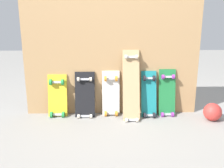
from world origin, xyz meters
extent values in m
plane|color=gray|center=(0.00, 0.00, 0.00)|extent=(12.00, 12.00, 0.00)
cube|color=tan|center=(0.00, 0.07, 0.84)|extent=(2.11, 0.04, 1.67)
cube|color=gold|center=(-0.66, -0.01, 0.22)|extent=(0.23, 0.11, 0.57)
cube|color=#B7B7BF|center=(-0.66, -0.07, 0.03)|extent=(0.10, 0.04, 0.03)
cube|color=#B7B7BF|center=(-0.66, 0.00, 0.42)|extent=(0.10, 0.04, 0.03)
cylinder|color=#268C3F|center=(-0.73, -0.08, 0.04)|extent=(0.03, 0.07, 0.07)
cylinder|color=#268C3F|center=(-0.59, -0.08, 0.04)|extent=(0.03, 0.07, 0.07)
cylinder|color=#268C3F|center=(-0.73, -0.01, 0.42)|extent=(0.03, 0.07, 0.07)
cylinder|color=#268C3F|center=(-0.59, -0.01, 0.42)|extent=(0.03, 0.07, 0.07)
cube|color=black|center=(-0.33, -0.03, 0.23)|extent=(0.24, 0.15, 0.61)
cube|color=#B7B7BF|center=(-0.33, -0.10, 0.02)|extent=(0.11, 0.04, 0.03)
cube|color=#B7B7BF|center=(-0.33, 0.00, 0.46)|extent=(0.11, 0.04, 0.03)
cylinder|color=beige|center=(-0.40, -0.12, 0.02)|extent=(0.03, 0.05, 0.05)
cylinder|color=beige|center=(-0.25, -0.12, 0.02)|extent=(0.03, 0.05, 0.05)
cylinder|color=beige|center=(-0.40, -0.02, 0.46)|extent=(0.03, 0.05, 0.05)
cylinder|color=beige|center=(-0.25, -0.02, 0.46)|extent=(0.03, 0.05, 0.05)
cube|color=silver|center=(-0.01, 0.01, 0.24)|extent=(0.21, 0.08, 0.61)
cube|color=#B7B7BF|center=(-0.01, -0.04, 0.03)|extent=(0.10, 0.04, 0.03)
cube|color=#B7B7BF|center=(-0.01, 0.01, 0.46)|extent=(0.10, 0.04, 0.03)
cylinder|color=orange|center=(-0.08, -0.06, 0.03)|extent=(0.03, 0.06, 0.06)
cylinder|color=orange|center=(0.05, -0.06, 0.03)|extent=(0.03, 0.06, 0.06)
cylinder|color=orange|center=(-0.08, -0.01, 0.46)|extent=(0.03, 0.06, 0.06)
cylinder|color=orange|center=(0.05, -0.01, 0.46)|extent=(0.03, 0.06, 0.06)
cube|color=tan|center=(0.23, -0.09, 0.36)|extent=(0.20, 0.28, 0.88)
cube|color=#B7B7BF|center=(0.23, -0.22, 0.02)|extent=(0.09, 0.04, 0.03)
cube|color=#B7B7BF|center=(0.23, -0.01, 0.72)|extent=(0.09, 0.04, 0.03)
cylinder|color=beige|center=(0.16, -0.24, 0.02)|extent=(0.03, 0.05, 0.05)
cylinder|color=beige|center=(0.29, -0.24, 0.02)|extent=(0.03, 0.05, 0.05)
cylinder|color=beige|center=(0.16, -0.02, 0.73)|extent=(0.03, 0.05, 0.05)
cylinder|color=beige|center=(0.29, -0.02, 0.73)|extent=(0.03, 0.05, 0.05)
cube|color=#197A7F|center=(0.45, -0.03, 0.24)|extent=(0.18, 0.16, 0.61)
cube|color=#B7B7BF|center=(0.45, -0.11, 0.03)|extent=(0.08, 0.04, 0.03)
cube|color=#B7B7BF|center=(0.45, 0.00, 0.46)|extent=(0.08, 0.04, 0.03)
cylinder|color=black|center=(0.39, -0.13, 0.03)|extent=(0.03, 0.07, 0.07)
cylinder|color=black|center=(0.51, -0.13, 0.03)|extent=(0.03, 0.07, 0.07)
cylinder|color=black|center=(0.39, -0.02, 0.47)|extent=(0.03, 0.07, 0.07)
cylinder|color=black|center=(0.51, -0.02, 0.47)|extent=(0.03, 0.07, 0.07)
cube|color=#1E7238|center=(0.68, -0.01, 0.25)|extent=(0.20, 0.12, 0.64)
cube|color=#B7B7BF|center=(0.68, -0.07, 0.02)|extent=(0.09, 0.04, 0.03)
cube|color=#B7B7BF|center=(0.68, 0.00, 0.48)|extent=(0.09, 0.04, 0.03)
cylinder|color=purple|center=(0.61, -0.09, 0.03)|extent=(0.03, 0.06, 0.06)
cylinder|color=purple|center=(0.74, -0.09, 0.03)|extent=(0.03, 0.06, 0.06)
cylinder|color=purple|center=(0.61, -0.01, 0.48)|extent=(0.03, 0.06, 0.06)
cylinder|color=purple|center=(0.74, -0.01, 0.48)|extent=(0.03, 0.06, 0.06)
sphere|color=red|center=(1.17, -0.21, 0.11)|extent=(0.21, 0.21, 0.21)
camera|label=1|loc=(-0.07, -2.98, 1.20)|focal=40.87mm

